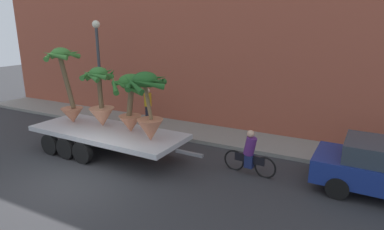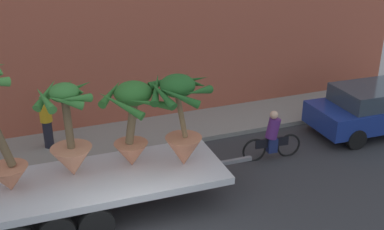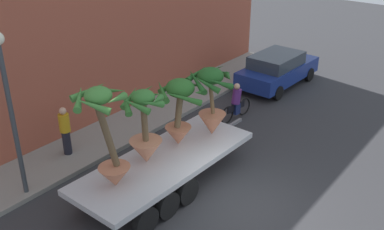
{
  "view_description": "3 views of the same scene",
  "coord_description": "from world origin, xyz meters",
  "px_view_note": "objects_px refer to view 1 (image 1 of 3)",
  "views": [
    {
      "loc": [
        7.6,
        -6.43,
        4.78
      ],
      "look_at": [
        2.56,
        3.19,
        1.77
      ],
      "focal_mm": 30.53,
      "sensor_mm": 36.0,
      "label": 1
    },
    {
      "loc": [
        -2.09,
        -7.49,
        6.71
      ],
      "look_at": [
        2.13,
        3.21,
        1.8
      ],
      "focal_mm": 44.65,
      "sensor_mm": 36.0,
      "label": 2
    },
    {
      "loc": [
        -9.2,
        -5.39,
        8.0
      ],
      "look_at": [
        0.93,
        2.56,
        1.78
      ],
      "focal_mm": 42.24,
      "sensor_mm": 36.0,
      "label": 3
    }
  ],
  "objects_px": {
    "potted_palm_middle": "(101,100)",
    "street_lamp": "(99,59)",
    "potted_palm_rear": "(130,99)",
    "flatbed_trailer": "(102,134)",
    "potted_palm_extra": "(148,105)",
    "potted_palm_front": "(68,87)",
    "pedestrian_near_gate": "(148,105)",
    "cyclist": "(250,155)"
  },
  "relations": [
    {
      "from": "street_lamp",
      "to": "pedestrian_near_gate",
      "type": "bearing_deg",
      "value": 20.56
    },
    {
      "from": "potted_palm_front",
      "to": "potted_palm_extra",
      "type": "bearing_deg",
      "value": -4.54
    },
    {
      "from": "potted_palm_front",
      "to": "flatbed_trailer",
      "type": "bearing_deg",
      "value": -4.28
    },
    {
      "from": "potted_palm_middle",
      "to": "pedestrian_near_gate",
      "type": "height_order",
      "value": "potted_palm_middle"
    },
    {
      "from": "potted_palm_middle",
      "to": "potted_palm_extra",
      "type": "distance_m",
      "value": 2.6
    },
    {
      "from": "potted_palm_extra",
      "to": "flatbed_trailer",
      "type": "bearing_deg",
      "value": 175.26
    },
    {
      "from": "potted_palm_front",
      "to": "potted_palm_extra",
      "type": "distance_m",
      "value": 4.08
    },
    {
      "from": "potted_palm_extra",
      "to": "street_lamp",
      "type": "relative_size",
      "value": 0.48
    },
    {
      "from": "pedestrian_near_gate",
      "to": "street_lamp",
      "type": "distance_m",
      "value": 3.18
    },
    {
      "from": "potted_palm_extra",
      "to": "pedestrian_near_gate",
      "type": "xyz_separation_m",
      "value": [
        -2.81,
        3.93,
        -1.17
      ]
    },
    {
      "from": "potted_palm_extra",
      "to": "pedestrian_near_gate",
      "type": "relative_size",
      "value": 1.37
    },
    {
      "from": "flatbed_trailer",
      "to": "potted_palm_rear",
      "type": "bearing_deg",
      "value": 10.48
    },
    {
      "from": "flatbed_trailer",
      "to": "pedestrian_near_gate",
      "type": "distance_m",
      "value": 3.78
    },
    {
      "from": "potted_palm_middle",
      "to": "street_lamp",
      "type": "height_order",
      "value": "street_lamp"
    },
    {
      "from": "potted_palm_front",
      "to": "cyclist",
      "type": "bearing_deg",
      "value": 5.94
    },
    {
      "from": "cyclist",
      "to": "flatbed_trailer",
      "type": "bearing_deg",
      "value": -170.85
    },
    {
      "from": "flatbed_trailer",
      "to": "street_lamp",
      "type": "height_order",
      "value": "street_lamp"
    },
    {
      "from": "potted_palm_extra",
      "to": "potted_palm_middle",
      "type": "bearing_deg",
      "value": 168.88
    },
    {
      "from": "street_lamp",
      "to": "cyclist",
      "type": "bearing_deg",
      "value": -13.93
    },
    {
      "from": "cyclist",
      "to": "street_lamp",
      "type": "distance_m",
      "value": 8.82
    },
    {
      "from": "potted_palm_front",
      "to": "potted_palm_middle",
      "type": "bearing_deg",
      "value": 6.62
    },
    {
      "from": "potted_palm_rear",
      "to": "street_lamp",
      "type": "height_order",
      "value": "street_lamp"
    },
    {
      "from": "flatbed_trailer",
      "to": "cyclist",
      "type": "distance_m",
      "value": 5.59
    },
    {
      "from": "cyclist",
      "to": "pedestrian_near_gate",
      "type": "bearing_deg",
      "value": 154.73
    },
    {
      "from": "potted_palm_rear",
      "to": "pedestrian_near_gate",
      "type": "xyz_separation_m",
      "value": [
        -1.75,
        3.5,
        -1.18
      ]
    },
    {
      "from": "potted_palm_extra",
      "to": "cyclist",
      "type": "xyz_separation_m",
      "value": [
        3.22,
        1.08,
        -1.55
      ]
    },
    {
      "from": "potted_palm_middle",
      "to": "potted_palm_extra",
      "type": "xyz_separation_m",
      "value": [
        2.54,
        -0.5,
        0.21
      ]
    },
    {
      "from": "potted_palm_rear",
      "to": "street_lamp",
      "type": "bearing_deg",
      "value": 145.5
    },
    {
      "from": "potted_palm_rear",
      "to": "pedestrian_near_gate",
      "type": "relative_size",
      "value": 1.26
    },
    {
      "from": "cyclist",
      "to": "potted_palm_extra",
      "type": "bearing_deg",
      "value": -161.45
    },
    {
      "from": "flatbed_trailer",
      "to": "potted_palm_extra",
      "type": "relative_size",
      "value": 3.03
    },
    {
      "from": "flatbed_trailer",
      "to": "potted_palm_middle",
      "type": "height_order",
      "value": "potted_palm_middle"
    },
    {
      "from": "street_lamp",
      "to": "potted_palm_front",
      "type": "bearing_deg",
      "value": -71.91
    },
    {
      "from": "potted_palm_front",
      "to": "street_lamp",
      "type": "relative_size",
      "value": 0.61
    },
    {
      "from": "pedestrian_near_gate",
      "to": "potted_palm_extra",
      "type": "bearing_deg",
      "value": -54.4
    },
    {
      "from": "potted_palm_front",
      "to": "potted_palm_extra",
      "type": "relative_size",
      "value": 1.27
    },
    {
      "from": "flatbed_trailer",
      "to": "street_lamp",
      "type": "distance_m",
      "value": 4.67
    },
    {
      "from": "potted_palm_rear",
      "to": "potted_palm_middle",
      "type": "bearing_deg",
      "value": 176.95
    },
    {
      "from": "flatbed_trailer",
      "to": "potted_palm_extra",
      "type": "height_order",
      "value": "potted_palm_extra"
    },
    {
      "from": "potted_palm_front",
      "to": "pedestrian_near_gate",
      "type": "height_order",
      "value": "potted_palm_front"
    },
    {
      "from": "potted_palm_rear",
      "to": "potted_palm_middle",
      "type": "xyz_separation_m",
      "value": [
        -1.48,
        0.08,
        -0.22
      ]
    },
    {
      "from": "potted_palm_rear",
      "to": "street_lamp",
      "type": "xyz_separation_m",
      "value": [
        -3.92,
        2.69,
        1.01
      ]
    }
  ]
}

